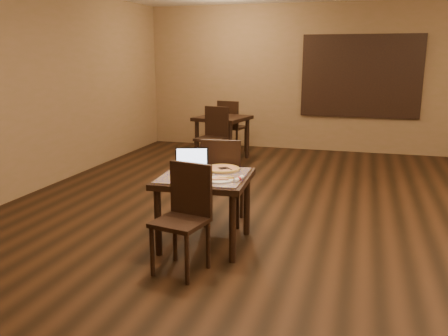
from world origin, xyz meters
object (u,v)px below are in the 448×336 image
(pizza_pan, at_px, (222,170))
(chair_main_near, at_px, (185,211))
(laptop, at_px, (190,165))
(chair_main_far, at_px, (222,177))
(other_table_b, at_px, (222,124))
(tiled_table, at_px, (205,184))
(other_table_b_chair_near, at_px, (213,133))
(other_table_b_chair_far, at_px, (230,124))

(pizza_pan, bearing_deg, chair_main_near, -96.86)
(laptop, bearing_deg, chair_main_far, 49.63)
(other_table_b, bearing_deg, tiled_table, -63.72)
(chair_main_far, height_order, other_table_b_chair_near, other_table_b_chair_near)
(other_table_b, height_order, other_table_b_chair_far, other_table_b_chair_far)
(laptop, distance_m, other_table_b_chair_far, 4.68)
(other_table_b_chair_far, bearing_deg, other_table_b, 103.96)
(chair_main_far, relative_size, other_table_b_chair_near, 0.97)
(other_table_b, bearing_deg, other_table_b_chair_far, 103.96)
(pizza_pan, xyz_separation_m, other_table_b_chair_near, (-1.13, 3.21, -0.16))
(tiled_table, height_order, pizza_pan, pizza_pan)
(laptop, height_order, other_table_b_chair_far, other_table_b_chair_far)
(pizza_pan, xyz_separation_m, other_table_b, (-1.15, 3.84, -0.08))
(tiled_table, bearing_deg, laptop, 148.59)
(chair_main_near, distance_m, other_table_b_chair_near, 4.19)
(pizza_pan, bearing_deg, other_table_b, 106.63)
(laptop, xyz_separation_m, other_table_b_chair_near, (-0.81, 3.35, -0.22))
(chair_main_near, bearing_deg, other_table_b, 113.84)
(tiled_table, distance_m, chair_main_near, 0.62)
(chair_main_far, bearing_deg, tiled_table, 81.64)
(other_table_b_chair_near, bearing_deg, laptop, -64.29)
(chair_main_near, distance_m, other_table_b, 4.81)
(chair_main_near, relative_size, other_table_b_chair_near, 0.93)
(other_table_b, relative_size, other_table_b_chair_far, 0.98)
(tiled_table, xyz_separation_m, other_table_b, (-1.03, 4.08, 0.03))
(pizza_pan, distance_m, other_table_b_chair_near, 3.41)
(chair_main_near, height_order, other_table_b, chair_main_near)
(other_table_b_chair_far, bearing_deg, tiled_table, 114.68)
(chair_main_near, xyz_separation_m, other_table_b_chair_near, (-1.02, 4.07, 0.04))
(laptop, xyz_separation_m, other_table_b, (-0.83, 3.97, -0.14))
(pizza_pan, height_order, other_table_b_chair_far, other_table_b_chair_far)
(laptop, height_order, other_table_b_chair_near, other_table_b_chair_near)
(other_table_b, bearing_deg, pizza_pan, -61.22)
(chair_main_far, xyz_separation_m, pizza_pan, (0.11, -0.37, 0.18))
(chair_main_near, xyz_separation_m, pizza_pan, (0.10, 0.85, 0.20))
(laptop, bearing_deg, pizza_pan, 5.11)
(other_table_b_chair_near, xyz_separation_m, other_table_b_chair_far, (-0.04, 1.26, 0.00))
(tiled_table, distance_m, chair_main_far, 0.61)
(tiled_table, height_order, chair_main_far, chair_main_far)
(pizza_pan, bearing_deg, other_table_b_chair_far, 104.63)
(other_table_b, relative_size, other_table_b_chair_near, 0.98)
(laptop, relative_size, other_table_b_chair_far, 0.38)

